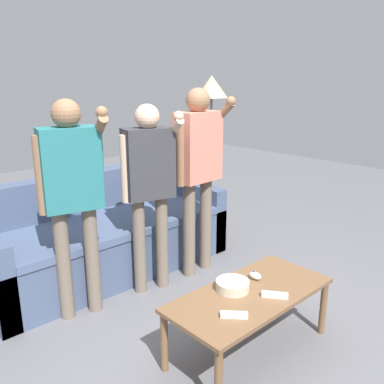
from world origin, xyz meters
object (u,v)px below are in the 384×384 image
(floor_lamp, at_px, (211,99))
(player_right, at_px, (198,161))
(game_remote_wand_far, at_px, (275,295))
(snack_bowl, at_px, (233,285))
(game_remote_nunchuk, at_px, (255,276))
(game_remote_wand_near, at_px, (234,315))
(player_center, at_px, (149,177))
(player_left, at_px, (72,185))
(coffee_table, at_px, (250,300))
(couch, at_px, (105,237))

(floor_lamp, bearing_deg, player_right, -142.05)
(floor_lamp, bearing_deg, game_remote_wand_far, -124.55)
(snack_bowl, height_order, player_right, player_right)
(game_remote_nunchuk, height_order, game_remote_wand_near, game_remote_nunchuk)
(floor_lamp, xyz_separation_m, player_center, (-1.21, -0.54, -0.52))
(game_remote_wand_far, bearing_deg, game_remote_wand_near, 176.04)
(snack_bowl, relative_size, player_left, 0.13)
(coffee_table, relative_size, player_left, 0.70)
(coffee_table, distance_m, player_center, 1.20)
(game_remote_nunchuk, height_order, floor_lamp, floor_lamp)
(couch, bearing_deg, floor_lamp, -2.03)
(snack_bowl, bearing_deg, game_remote_wand_near, -136.47)
(coffee_table, bearing_deg, player_left, 117.18)
(game_remote_nunchuk, relative_size, player_center, 0.06)
(couch, distance_m, floor_lamp, 1.74)
(floor_lamp, distance_m, game_remote_wand_far, 2.33)
(couch, bearing_deg, player_right, -46.82)
(snack_bowl, bearing_deg, game_remote_wand_far, -62.94)
(player_center, bearing_deg, coffee_table, -91.96)
(player_left, xyz_separation_m, player_right, (1.10, -0.08, 0.03))
(coffee_table, xyz_separation_m, game_remote_wand_far, (0.07, -0.13, 0.06))
(couch, relative_size, player_center, 1.45)
(snack_bowl, bearing_deg, player_center, 84.64)
(player_left, bearing_deg, coffee_table, -62.82)
(floor_lamp, relative_size, game_remote_wand_far, 11.48)
(game_remote_wand_near, bearing_deg, coffee_table, 21.84)
(game_remote_nunchuk, xyz_separation_m, game_remote_wand_near, (-0.43, -0.20, -0.01))
(couch, bearing_deg, coffee_table, -88.56)
(floor_lamp, distance_m, player_center, 1.43)
(floor_lamp, xyz_separation_m, player_left, (-1.82, -0.48, -0.48))
(player_right, bearing_deg, game_remote_nunchuk, -111.58)
(couch, bearing_deg, player_left, -134.94)
(coffee_table, height_order, snack_bowl, snack_bowl)
(couch, distance_m, player_left, 1.01)
(player_center, height_order, player_right, player_right)
(snack_bowl, xyz_separation_m, player_left, (-0.51, 1.01, 0.54))
(game_remote_nunchuk, distance_m, player_left, 1.36)
(snack_bowl, distance_m, game_remote_nunchuk, 0.21)
(player_center, bearing_deg, player_right, -2.67)
(player_right, height_order, game_remote_wand_far, player_right)
(game_remote_nunchuk, bearing_deg, player_center, 97.44)
(player_center, relative_size, game_remote_wand_near, 11.06)
(floor_lamp, distance_m, player_left, 1.94)
(snack_bowl, bearing_deg, player_right, 57.83)
(game_remote_wand_near, bearing_deg, snack_bowl, 43.53)
(floor_lamp, xyz_separation_m, player_right, (-0.72, -0.56, -0.45))
(couch, xyz_separation_m, player_center, (0.08, -0.58, 0.64))
(player_center, distance_m, game_remote_wand_near, 1.30)
(player_right, xyz_separation_m, game_remote_wand_near, (-0.80, -1.13, -0.58))
(couch, distance_m, player_right, 1.09)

